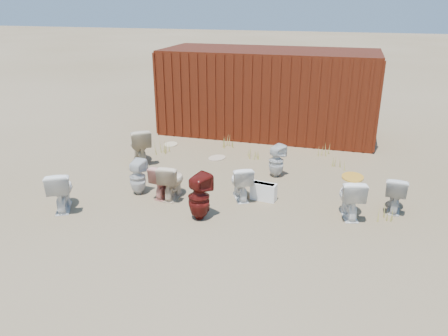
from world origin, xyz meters
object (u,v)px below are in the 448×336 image
(toilet_front_c, at_px, (241,182))
(toilet_back_beige_left, at_px, (140,145))
(toilet_back_e, at_px, (276,161))
(loose_tank, at_px, (264,192))
(toilet_front_e, at_px, (395,193))
(toilet_front_pink, at_px, (165,180))
(toilet_back_a, at_px, (138,177))
(shipping_container, at_px, (268,92))
(toilet_back_yellowlid, at_px, (350,197))
(toilet_front_maroon, at_px, (199,197))
(toilet_front_a, at_px, (61,190))
(toilet_back_beige_right, at_px, (172,181))

(toilet_front_c, bearing_deg, toilet_back_beige_left, -51.78)
(toilet_back_beige_left, distance_m, toilet_back_e, 3.33)
(loose_tank, bearing_deg, toilet_front_e, 14.26)
(toilet_front_pink, distance_m, toilet_back_a, 0.58)
(shipping_container, bearing_deg, toilet_back_yellowlid, -63.35)
(toilet_back_a, distance_m, loose_tank, 2.55)
(toilet_back_yellowlid, height_order, toilet_back_e, toilet_back_yellowlid)
(toilet_front_maroon, distance_m, toilet_back_a, 1.70)
(shipping_container, bearing_deg, toilet_front_pink, -102.13)
(toilet_back_yellowlid, xyz_separation_m, loose_tank, (-1.64, 0.24, -0.20))
(toilet_front_a, height_order, toilet_front_maroon, toilet_front_maroon)
(toilet_front_c, distance_m, toilet_back_yellowlid, 2.10)
(toilet_front_pink, bearing_deg, loose_tank, -158.22)
(toilet_back_yellowlid, bearing_deg, toilet_front_c, -17.52)
(toilet_front_pink, xyz_separation_m, toilet_front_maroon, (0.97, -0.73, 0.09))
(toilet_front_e, height_order, toilet_back_beige_right, toilet_back_beige_right)
(toilet_front_e, xyz_separation_m, loose_tank, (-2.44, -0.25, -0.17))
(shipping_container, xyz_separation_m, loose_tank, (0.84, -4.69, -1.02))
(toilet_back_yellowlid, distance_m, loose_tank, 1.67)
(toilet_front_a, bearing_deg, toilet_front_pink, -175.39)
(toilet_front_a, distance_m, toilet_back_beige_left, 2.75)
(toilet_front_e, relative_size, toilet_back_yellowlid, 0.92)
(toilet_front_e, distance_m, toilet_back_beige_left, 5.84)
(toilet_back_beige_left, xyz_separation_m, toilet_back_e, (3.33, -0.00, -0.06))
(loose_tank, bearing_deg, toilet_back_beige_right, -159.33)
(shipping_container, distance_m, toilet_front_c, 4.83)
(toilet_back_yellowlid, bearing_deg, toilet_front_e, -160.98)
(toilet_front_a, bearing_deg, shipping_container, -142.56)
(toilet_front_maroon, bearing_deg, shipping_container, -62.06)
(toilet_front_pink, distance_m, toilet_front_e, 4.41)
(toilet_front_c, distance_m, toilet_back_e, 1.43)
(toilet_front_c, bearing_deg, loose_tank, 160.33)
(toilet_front_maroon, height_order, toilet_front_e, toilet_front_maroon)
(loose_tank, bearing_deg, toilet_front_pink, -160.72)
(toilet_front_maroon, relative_size, toilet_back_beige_left, 1.00)
(shipping_container, bearing_deg, toilet_back_e, -75.82)
(toilet_front_c, xyz_separation_m, toilet_back_beige_right, (-1.32, -0.33, 0.01))
(toilet_back_a, bearing_deg, toilet_front_pink, -168.25)
(toilet_back_beige_right, xyz_separation_m, toilet_back_yellowlid, (3.41, 0.15, 0.02))
(toilet_front_a, height_order, loose_tank, toilet_front_a)
(loose_tank, bearing_deg, toilet_back_yellowlid, 0.02)
(shipping_container, distance_m, toilet_front_maroon, 5.85)
(toilet_back_e, bearing_deg, shipping_container, -40.60)
(shipping_container, height_order, toilet_back_e, shipping_container)
(toilet_front_c, distance_m, toilet_front_e, 2.91)
(toilet_back_yellowlid, bearing_deg, toilet_front_a, 0.58)
(toilet_back_yellowlid, bearing_deg, toilet_back_e, -55.90)
(toilet_front_pink, height_order, toilet_back_beige_left, toilet_back_beige_left)
(loose_tank, bearing_deg, toilet_front_a, -149.59)
(shipping_container, height_order, toilet_back_beige_right, shipping_container)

